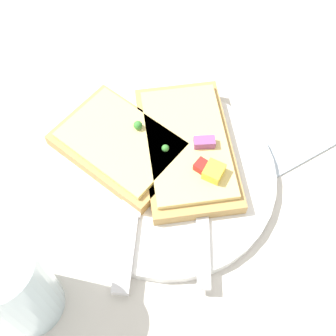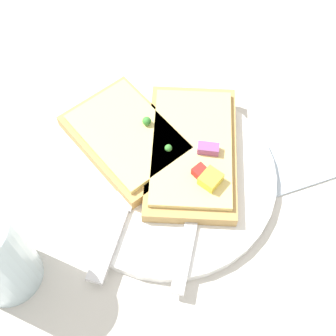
% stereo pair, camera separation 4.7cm
% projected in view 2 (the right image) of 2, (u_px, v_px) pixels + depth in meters
% --- Properties ---
extents(ground_plane, '(4.00, 4.00, 0.00)m').
position_uv_depth(ground_plane, '(168.00, 179.00, 0.49)').
color(ground_plane, beige).
extents(plate, '(0.22, 0.22, 0.01)m').
position_uv_depth(plate, '(168.00, 176.00, 0.49)').
color(plate, white).
rests_on(plate, ground).
extents(fork, '(0.13, 0.19, 0.01)m').
position_uv_depth(fork, '(196.00, 182.00, 0.47)').
color(fork, silver).
rests_on(fork, plate).
extents(knife, '(0.13, 0.17, 0.01)m').
position_uv_depth(knife, '(124.00, 202.00, 0.46)').
color(knife, silver).
rests_on(knife, plate).
extents(pizza_slice_main, '(0.15, 0.18, 0.03)m').
position_uv_depth(pizza_slice_main, '(192.00, 151.00, 0.49)').
color(pizza_slice_main, tan).
rests_on(pizza_slice_main, plate).
extents(pizza_slice_corner, '(0.13, 0.16, 0.03)m').
position_uv_depth(pizza_slice_corner, '(128.00, 137.00, 0.49)').
color(pizza_slice_corner, tan).
rests_on(pizza_slice_corner, plate).
extents(crumb_scatter, '(0.02, 0.03, 0.01)m').
position_uv_depth(crumb_scatter, '(120.00, 168.00, 0.48)').
color(crumb_scatter, '#A68C4F').
rests_on(crumb_scatter, plate).
extents(napkin, '(0.15, 0.09, 0.01)m').
position_uv_depth(napkin, '(321.00, 140.00, 0.51)').
color(napkin, silver).
rests_on(napkin, ground).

